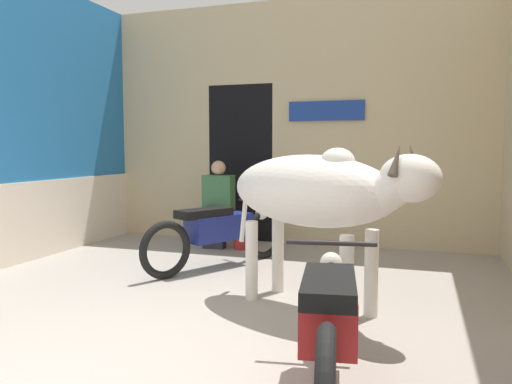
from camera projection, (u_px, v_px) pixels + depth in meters
name	position (u px, v px, depth m)	size (l,w,h in m)	color
wall_back_with_doorway	(279.00, 137.00, 7.23)	(5.36, 0.93, 3.37)	#C6B289
cow	(317.00, 193.00, 4.06)	(1.93, 1.28, 1.38)	silver
motorcycle_near	(329.00, 317.00, 2.71)	(0.58, 2.00, 0.75)	black
motorcycle_far	(219.00, 231.00, 5.57)	(1.05, 1.80, 0.73)	black
shopkeeper_seated	(217.00, 202.00, 6.74)	(0.41, 0.33, 1.17)	#282833
plastic_stool	(242.00, 231.00, 6.63)	(0.31, 0.31, 0.45)	red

